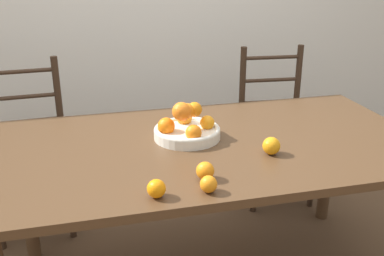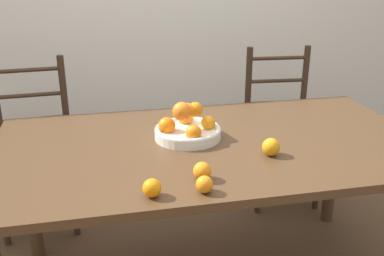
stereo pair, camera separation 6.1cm
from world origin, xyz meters
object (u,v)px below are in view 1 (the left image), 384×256
fruit_bowl (187,128)px  chair_left (30,152)px  orange_loose_1 (205,171)px  orange_loose_3 (156,189)px  orange_loose_2 (271,146)px  chair_right (275,129)px  orange_loose_0 (209,184)px

fruit_bowl → chair_left: (-0.76, 0.72, -0.35)m
orange_loose_1 → orange_loose_3: (-0.19, -0.09, -0.00)m
orange_loose_2 → chair_right: size_ratio=0.07×
chair_left → chair_right: 1.52m
fruit_bowl → chair_right: bearing=43.5°
fruit_bowl → orange_loose_2: size_ratio=4.04×
orange_loose_0 → orange_loose_3: bearing=177.1°
orange_loose_1 → chair_right: 1.41m
orange_loose_3 → chair_left: bearing=114.1°
orange_loose_1 → fruit_bowl: bearing=86.2°
chair_left → chair_right: bearing=-3.3°
fruit_bowl → orange_loose_2: (0.29, -0.25, -0.01)m
orange_loose_2 → chair_left: 1.47m
orange_loose_1 → chair_left: chair_left is taller
orange_loose_1 → chair_right: bearing=54.8°
chair_left → chair_right: same height
fruit_bowl → chair_left: chair_left is taller
orange_loose_1 → orange_loose_2: (0.32, 0.15, 0.00)m
chair_right → orange_loose_1: bearing=-120.5°
orange_loose_0 → chair_left: 1.45m
orange_loose_1 → orange_loose_2: 0.35m
orange_loose_2 → chair_right: chair_right is taller
fruit_bowl → orange_loose_1: 0.40m
orange_loose_0 → orange_loose_1: orange_loose_1 is taller
orange_loose_3 → fruit_bowl: bearing=65.5°
fruit_bowl → orange_loose_2: bearing=-40.4°
fruit_bowl → orange_loose_3: size_ratio=4.59×
fruit_bowl → orange_loose_1: (-0.03, -0.39, -0.02)m
orange_loose_2 → chair_right: 1.13m
fruit_bowl → orange_loose_3: bearing=-114.5°
orange_loose_1 → chair_right: chair_right is taller
chair_right → orange_loose_3: bearing=-124.5°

